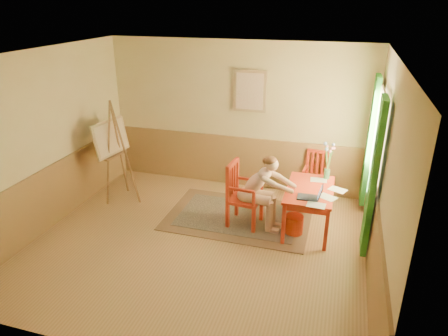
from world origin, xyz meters
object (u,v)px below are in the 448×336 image
(laptop, at_px, (312,196))
(chair_back, at_px, (315,176))
(table, at_px, (310,194))
(easel, at_px, (113,142))
(chair_left, at_px, (242,194))
(figure, at_px, (260,189))

(laptop, bearing_deg, chair_back, 91.94)
(table, relative_size, laptop, 3.25)
(chair_back, bearing_deg, table, -90.22)
(laptop, xyz_separation_m, easel, (-3.57, 0.46, 0.34))
(chair_left, distance_m, figure, 0.34)
(table, relative_size, easel, 0.65)
(figure, bearing_deg, chair_back, 59.61)
(table, bearing_deg, easel, 177.87)
(laptop, bearing_deg, figure, 169.04)
(table, xyz_separation_m, chair_back, (0.00, 1.12, -0.17))
(figure, xyz_separation_m, laptop, (0.81, -0.16, 0.07))
(table, xyz_separation_m, laptop, (0.05, -0.33, 0.13))
(chair_back, height_order, easel, easel)
(figure, relative_size, laptop, 3.41)
(chair_back, relative_size, figure, 0.73)
(chair_left, height_order, easel, easel)
(figure, bearing_deg, table, 12.85)
(chair_back, xyz_separation_m, laptop, (0.05, -1.45, 0.31))
(table, relative_size, figure, 0.95)
(table, relative_size, chair_left, 1.11)
(chair_left, distance_m, laptop, 1.15)
(chair_back, bearing_deg, chair_left, -130.01)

